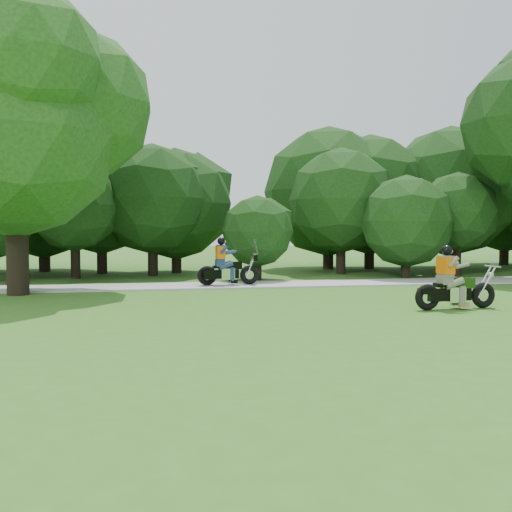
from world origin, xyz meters
name	(u,v)px	position (x,y,z in m)	size (l,w,h in m)	color
ground	(418,318)	(0.00, 0.00, 0.00)	(100.00, 100.00, 0.00)	#32661D
walkway	(322,283)	(0.00, 8.00, 0.03)	(60.00, 2.20, 0.06)	#979792
tree_line	(310,197)	(1.35, 14.71, 3.61)	(39.84, 11.64, 7.34)	black
big_tree_west	(16,115)	(-10.54, 6.85, 5.76)	(8.64, 6.56, 9.96)	black
chopper_motorcycle	(452,286)	(1.49, 1.14, 0.63)	(2.38, 0.68, 1.70)	black
touring_motorcycle	(225,268)	(-3.72, 7.80, 0.69)	(2.27, 0.73, 1.73)	black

